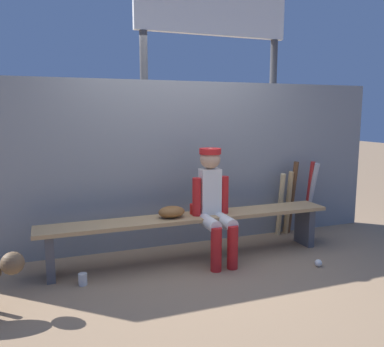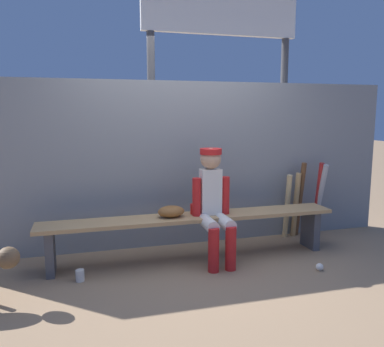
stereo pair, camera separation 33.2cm
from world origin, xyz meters
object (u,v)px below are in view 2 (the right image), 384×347
at_px(dugout_bench, 192,224).
at_px(bat_wood_natural, 287,206).
at_px(cup_on_ground, 80,275).
at_px(bat_aluminum_silver, 319,200).
at_px(bat_wood_tan, 296,205).
at_px(bat_aluminum_red, 318,199).
at_px(cup_on_bench, 194,209).
at_px(scoreboard, 226,31).
at_px(player_seated, 214,201).
at_px(baseball_glove, 171,211).
at_px(bat_wood_dark, 300,199).
at_px(baseball, 320,267).

height_order(dugout_bench, bat_wood_natural, bat_wood_natural).
xyz_separation_m(dugout_bench, cup_on_ground, (-1.16, -0.25, -0.33)).
height_order(bat_wood_natural, bat_aluminum_silver, bat_aluminum_silver).
height_order(bat_wood_tan, bat_aluminum_silver, bat_aluminum_silver).
distance_m(bat_aluminum_red, cup_on_ground, 3.03).
bearing_deg(cup_on_bench, bat_wood_tan, 13.59).
height_order(dugout_bench, cup_on_bench, cup_on_bench).
bearing_deg(bat_aluminum_silver, bat_wood_natural, -179.75).
relative_size(bat_wood_natural, scoreboard, 0.22).
bearing_deg(cup_on_ground, bat_aluminum_silver, 12.12).
bearing_deg(player_seated, dugout_bench, 150.73).
distance_m(bat_wood_tan, cup_on_bench, 1.48).
bearing_deg(bat_aluminum_red, baseball_glove, -168.88).
bearing_deg(dugout_bench, bat_wood_dark, 15.38).
xyz_separation_m(bat_aluminum_red, cup_on_ground, (-2.93, -0.65, -0.42)).
distance_m(bat_aluminum_silver, baseball, 1.28).
distance_m(player_seated, baseball, 1.24).
height_order(bat_wood_natural, baseball, bat_wood_natural).
height_order(player_seated, baseball_glove, player_seated).
bearing_deg(dugout_bench, scoreboard, 55.96).
relative_size(player_seated, bat_wood_dark, 1.26).
distance_m(bat_wood_natural, cup_on_ground, 2.60).
bearing_deg(player_seated, scoreboard, 65.57).
xyz_separation_m(dugout_bench, player_seated, (0.20, -0.11, 0.27)).
distance_m(bat_wood_tan, baseball, 1.16).
distance_m(bat_aluminum_silver, bat_aluminum_red, 0.02).
xyz_separation_m(cup_on_bench, scoreboard, (0.74, 1.10, 2.08)).
distance_m(dugout_bench, cup_on_ground, 1.23).
distance_m(player_seated, bat_wood_natural, 1.26).
bearing_deg(scoreboard, player_seated, -114.43).
xyz_separation_m(dugout_bench, bat_aluminum_red, (1.77, 0.39, 0.08)).
relative_size(bat_wood_dark, bat_aluminum_red, 1.00).
height_order(dugout_bench, scoreboard, scoreboard).
height_order(bat_aluminum_silver, scoreboard, scoreboard).
distance_m(bat_aluminum_red, baseball, 1.29).
bearing_deg(player_seated, baseball_glove, 165.11).
relative_size(bat_wood_tan, cup_on_ground, 7.50).
distance_m(bat_wood_tan, scoreboard, 2.43).
xyz_separation_m(baseball_glove, bat_aluminum_red, (2.00, 0.39, -0.07)).
bearing_deg(baseball, bat_aluminum_red, 58.67).
height_order(bat_aluminum_red, baseball, bat_aluminum_red).
xyz_separation_m(baseball_glove, bat_wood_dark, (1.76, 0.42, -0.07)).
xyz_separation_m(cup_on_ground, scoreboard, (1.94, 1.41, 2.57)).
xyz_separation_m(bat_wood_tan, scoreboard, (-0.69, 0.76, 2.21)).
height_order(cup_on_bench, scoreboard, scoreboard).
bearing_deg(baseball, dugout_bench, 150.70).
bearing_deg(baseball_glove, cup_on_ground, -164.75).
bearing_deg(scoreboard, dugout_bench, -124.04).
bearing_deg(bat_wood_dark, cup_on_bench, -166.25).
xyz_separation_m(bat_wood_tan, cup_on_bench, (-1.43, -0.35, 0.13)).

